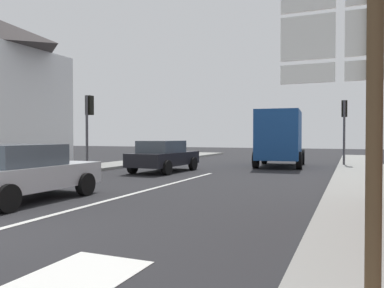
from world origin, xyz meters
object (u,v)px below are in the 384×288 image
at_px(delivery_truck, 280,137).
at_px(route_sign_post, 374,100).
at_px(sedan_near, 23,172).
at_px(sedan_far, 163,156).
at_px(traffic_light_near_left, 89,115).
at_px(traffic_light_far_right, 344,118).

distance_m(delivery_truck, route_sign_post, 18.22).
distance_m(sedan_near, sedan_far, 8.75).
distance_m(sedan_near, traffic_light_near_left, 8.35).
bearing_deg(delivery_truck, sedan_near, -106.55).
xyz_separation_m(sedan_near, traffic_light_far_right, (7.46, 15.11, 1.93)).
relative_size(sedan_far, traffic_light_far_right, 1.18).
bearing_deg(traffic_light_far_right, sedan_near, -116.28).
bearing_deg(sedan_far, route_sign_post, -56.18).
xyz_separation_m(sedan_near, route_sign_post, (8.03, -3.74, 1.24)).
bearing_deg(traffic_light_far_right, route_sign_post, -88.28).
relative_size(sedan_near, sedan_far, 0.98).
height_order(delivery_truck, traffic_light_near_left, traffic_light_near_left).
height_order(sedan_near, sedan_far, same).
bearing_deg(traffic_light_near_left, sedan_near, -64.38).
relative_size(delivery_truck, traffic_light_far_right, 1.42).
xyz_separation_m(route_sign_post, traffic_light_far_right, (-0.57, 18.85, 0.68)).
height_order(delivery_truck, route_sign_post, route_sign_post).
bearing_deg(sedan_far, delivery_truck, 49.65).
bearing_deg(traffic_light_far_right, traffic_light_near_left, -144.68).
xyz_separation_m(sedan_far, traffic_light_near_left, (-3.18, -1.42, 1.89)).
distance_m(sedan_near, delivery_truck, 14.69).
bearing_deg(sedan_far, sedan_near, -87.80).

